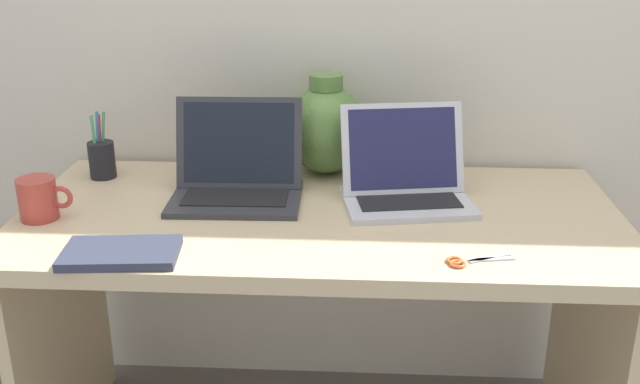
# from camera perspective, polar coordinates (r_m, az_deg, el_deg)

# --- Properties ---
(desk) EXTENTS (1.45, 0.70, 0.72)m
(desk) POSITION_cam_1_polar(r_m,az_deg,el_deg) (1.84, -0.00, -5.92)
(desk) COLOR #D1B78C
(desk) RESTS_ON ground
(laptop_left) EXTENTS (0.33, 0.25, 0.24)m
(laptop_left) POSITION_cam_1_polar(r_m,az_deg,el_deg) (1.87, -6.43, 1.54)
(laptop_left) COLOR #333338
(laptop_left) RESTS_ON desk
(laptop_right) EXTENTS (0.34, 0.28, 0.23)m
(laptop_right) POSITION_cam_1_polar(r_m,az_deg,el_deg) (1.84, 6.62, 1.20)
(laptop_right) COLOR silver
(laptop_right) RESTS_ON desk
(green_vase) EXTENTS (0.22, 0.22, 0.28)m
(green_vase) POSITION_cam_1_polar(r_m,az_deg,el_deg) (2.01, 0.46, 4.99)
(green_vase) COLOR #5B843D
(green_vase) RESTS_ON desk
(notebook_stack) EXTENTS (0.25, 0.16, 0.02)m
(notebook_stack) POSITION_cam_1_polar(r_m,az_deg,el_deg) (1.60, -15.22, -4.60)
(notebook_stack) COLOR #33384C
(notebook_stack) RESTS_ON desk
(coffee_mug) EXTENTS (0.13, 0.09, 0.10)m
(coffee_mug) POSITION_cam_1_polar(r_m,az_deg,el_deg) (1.84, -21.01, -0.49)
(coffee_mug) COLOR #B23D33
(coffee_mug) RESTS_ON desk
(pen_cup) EXTENTS (0.07, 0.07, 0.18)m
(pen_cup) POSITION_cam_1_polar(r_m,az_deg,el_deg) (2.08, -16.60, 2.51)
(pen_cup) COLOR black
(pen_cup) RESTS_ON desk
(scissors) EXTENTS (0.15, 0.08, 0.01)m
(scissors) POSITION_cam_1_polar(r_m,az_deg,el_deg) (1.56, 11.46, -5.27)
(scissors) COLOR #B7B7BC
(scissors) RESTS_ON desk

